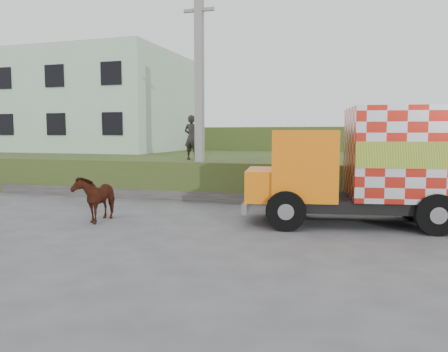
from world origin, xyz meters
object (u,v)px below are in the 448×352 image
(utility_pole, at_px, (199,94))
(cargo_truck, at_px, (394,165))
(cow, at_px, (96,198))
(pedestrian, at_px, (192,137))

(utility_pole, relative_size, cargo_truck, 1.04)
(cow, bearing_deg, pedestrian, 76.27)
(cow, relative_size, pedestrian, 0.88)
(utility_pole, distance_m, pedestrian, 2.14)
(utility_pole, height_order, cow, utility_pole)
(cargo_truck, bearing_deg, utility_pole, 148.15)
(cow, xyz_separation_m, pedestrian, (0.74, 5.88, 1.74))
(cargo_truck, xyz_separation_m, cow, (-8.36, -1.91, -1.01))
(cargo_truck, relative_size, cow, 4.71)
(cargo_truck, distance_m, cow, 8.64)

